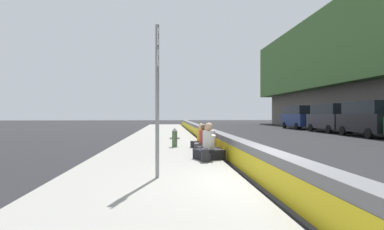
# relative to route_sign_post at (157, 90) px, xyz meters

# --- Properties ---
(ground_plane) EXTENTS (160.00, 160.00, 0.00)m
(ground_plane) POSITION_rel_route_sign_post_xyz_m (-0.72, -2.46, -2.21)
(ground_plane) COLOR #232326
(ground_plane) RESTS_ON ground
(sidewalk_strip) EXTENTS (80.00, 4.40, 0.14)m
(sidewalk_strip) POSITION_rel_route_sign_post_xyz_m (-0.72, 0.19, -2.14)
(sidewalk_strip) COLOR gray
(sidewalk_strip) RESTS_ON ground_plane
(jersey_barrier) EXTENTS (76.00, 0.45, 0.85)m
(jersey_barrier) POSITION_rel_route_sign_post_xyz_m (-0.72, -2.46, -1.79)
(jersey_barrier) COLOR slate
(jersey_barrier) RESTS_ON ground_plane
(route_sign_post) EXTENTS (0.44, 0.09, 3.60)m
(route_sign_post) POSITION_rel_route_sign_post_xyz_m (0.00, 0.00, 0.00)
(route_sign_post) COLOR gray
(route_sign_post) RESTS_ON sidewalk_strip
(fire_hydrant) EXTENTS (0.26, 0.46, 0.88)m
(fire_hydrant) POSITION_rel_route_sign_post_xyz_m (6.98, -0.55, -1.62)
(fire_hydrant) COLOR #47663D
(fire_hydrant) RESTS_ON sidewalk_strip
(seated_person_foreground) EXTENTS (0.99, 1.07, 1.21)m
(seated_person_foreground) POSITION_rel_route_sign_post_xyz_m (2.98, -1.61, -1.69)
(seated_person_foreground) COLOR black
(seated_person_foreground) RESTS_ON sidewalk_strip
(seated_person_middle) EXTENTS (0.75, 0.84, 1.06)m
(seated_person_middle) POSITION_rel_route_sign_post_xyz_m (4.20, -1.70, -1.74)
(seated_person_middle) COLOR black
(seated_person_middle) RESTS_ON sidewalk_strip
(seated_person_rear) EXTENTS (0.75, 0.85, 1.08)m
(seated_person_rear) POSITION_rel_route_sign_post_xyz_m (5.56, -1.73, -1.73)
(seated_person_rear) COLOR #424247
(seated_person_rear) RESTS_ON sidewalk_strip
(seated_person_far) EXTENTS (0.87, 0.94, 1.08)m
(seated_person_far) POSITION_rel_route_sign_post_xyz_m (6.54, -1.73, -1.73)
(seated_person_far) COLOR black
(seated_person_far) RESTS_ON sidewalk_strip
(backpack) EXTENTS (0.32, 0.28, 0.40)m
(backpack) POSITION_rel_route_sign_post_xyz_m (2.38, -1.42, -1.88)
(backpack) COLOR #232328
(backpack) RESTS_ON sidewalk_strip
(parked_car_fourth) EXTENTS (5.15, 2.20, 2.56)m
(parked_car_fourth) POSITION_rel_route_sign_post_xyz_m (14.09, -14.52, -0.86)
(parked_car_fourth) COLOR black
(parked_car_fourth) RESTS_ON ground_plane
(parked_car_midline) EXTENTS (5.12, 2.14, 2.56)m
(parked_car_midline) POSITION_rel_route_sign_post_xyz_m (19.89, -14.77, -0.86)
(parked_car_midline) COLOR #28282D
(parked_car_midline) RESTS_ON ground_plane
(parked_car_far) EXTENTS (5.15, 2.21, 2.56)m
(parked_car_far) POSITION_rel_route_sign_post_xyz_m (26.45, -14.68, -0.86)
(parked_car_far) COLOR navy
(parked_car_far) RESTS_ON ground_plane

